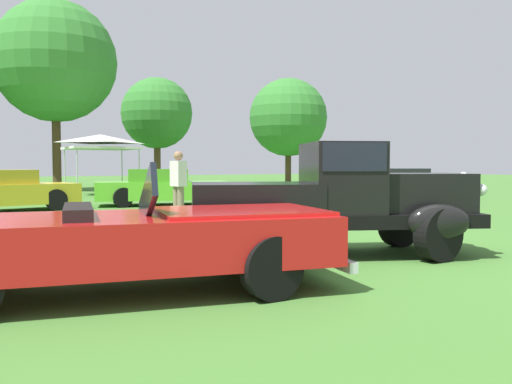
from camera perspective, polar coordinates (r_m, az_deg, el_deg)
The scene contains 11 objects.
ground_plane at distance 8.62m, azimuth 11.14°, elevation -6.33°, with size 120.00×120.00×0.00m, color #42752D.
feature_pickup_truck at distance 8.31m, azimuth 8.34°, elevation -0.66°, with size 4.46×3.02×1.70m.
neighbor_convertible at distance 5.98m, azimuth -12.61°, elevation -4.81°, with size 4.86×2.59×1.40m.
show_car_yellow at distance 17.63m, azimuth -24.64°, elevation 0.11°, with size 4.08×2.35×1.22m.
show_car_lime at distance 18.65m, azimuth -9.86°, elevation 0.47°, with size 4.65×2.83×1.22m.
show_car_charcoal at distance 22.39m, azimuth 15.16°, elevation 0.81°, with size 4.36×2.50×1.22m.
spectator_between_cars at distance 13.02m, azimuth -8.11°, elevation 0.83°, with size 0.30×0.43×1.69m.
canopy_tent_left_field at distance 25.28m, azimuth -15.92°, elevation 5.16°, with size 2.93×2.93×2.71m.
treeline_mid_left at distance 30.81m, azimuth -20.27°, elevation 12.68°, with size 6.28×6.28×9.86m.
treeline_center at distance 36.73m, azimuth -10.32°, elevation 8.08°, with size 4.66×4.66×7.08m.
treeline_mid_right at distance 40.36m, azimuth 3.40°, elevation 7.78°, with size 5.70×5.70×7.67m.
Camera 1 is at (-5.61, -6.41, 1.37)m, focal length 38.25 mm.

